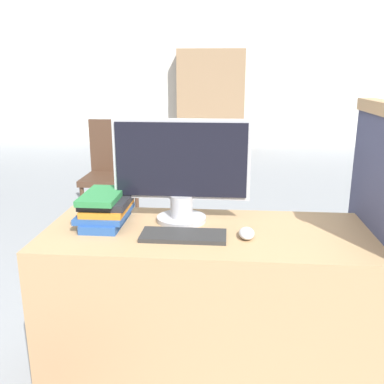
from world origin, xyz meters
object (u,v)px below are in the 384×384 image
at_px(mouse, 247,233).
at_px(far_chair, 112,168).
at_px(keyboard, 184,236).
at_px(book_stack, 106,208).
at_px(monitor, 181,171).

bearing_deg(mouse, far_chair, 117.72).
bearing_deg(far_chair, mouse, -17.11).
bearing_deg(mouse, keyboard, -175.04).
distance_m(mouse, far_chair, 2.38).
relative_size(mouse, book_stack, 0.37).
height_order(keyboard, book_stack, book_stack).
distance_m(monitor, book_stack, 0.35).
bearing_deg(far_chair, monitor, -21.43).
distance_m(keyboard, mouse, 0.24).
bearing_deg(keyboard, monitor, 98.48).
bearing_deg(mouse, book_stack, 168.98).
relative_size(monitor, mouse, 5.35).
height_order(monitor, book_stack, monitor).
relative_size(monitor, keyboard, 1.73).
relative_size(monitor, book_stack, 2.00).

